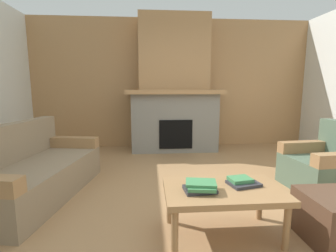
# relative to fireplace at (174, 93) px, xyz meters

# --- Properties ---
(ground) EXTENTS (9.00, 9.00, 0.00)m
(ground) POSITION_rel_fireplace_xyz_m (0.00, -2.62, -1.16)
(ground) COLOR #9E754C
(wall_back_wood_panel) EXTENTS (6.00, 0.12, 2.70)m
(wall_back_wood_panel) POSITION_rel_fireplace_xyz_m (0.00, 0.38, 0.19)
(wall_back_wood_panel) COLOR #A87A4C
(wall_back_wood_panel) RESTS_ON ground
(fireplace) EXTENTS (1.90, 0.82, 2.70)m
(fireplace) POSITION_rel_fireplace_xyz_m (0.00, 0.00, 0.00)
(fireplace) COLOR gray
(fireplace) RESTS_ON ground
(couch) EXTENTS (1.14, 1.92, 0.85)m
(couch) POSITION_rel_fireplace_xyz_m (-1.89, -2.17, -0.88)
(couch) COLOR #847056
(couch) RESTS_ON ground
(armchair) EXTENTS (0.82, 0.82, 0.85)m
(armchair) POSITION_rel_fireplace_xyz_m (1.69, -2.22, -0.87)
(armchair) COLOR #4C604C
(armchair) RESTS_ON ground
(coffee_table) EXTENTS (1.00, 0.60, 0.43)m
(coffee_table) POSITION_rel_fireplace_xyz_m (0.11, -3.11, -0.79)
(coffee_table) COLOR #997047
(coffee_table) RESTS_ON ground
(book_stack_near_edge) EXTENTS (0.28, 0.24, 0.08)m
(book_stack_near_edge) POSITION_rel_fireplace_xyz_m (-0.09, -3.15, -0.69)
(book_stack_near_edge) COLOR #2D2D33
(book_stack_near_edge) RESTS_ON coffee_table
(book_stack_center) EXTENTS (0.30, 0.24, 0.06)m
(book_stack_center) POSITION_rel_fireplace_xyz_m (0.30, -3.04, -0.71)
(book_stack_center) COLOR #2D2D33
(book_stack_center) RESTS_ON coffee_table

